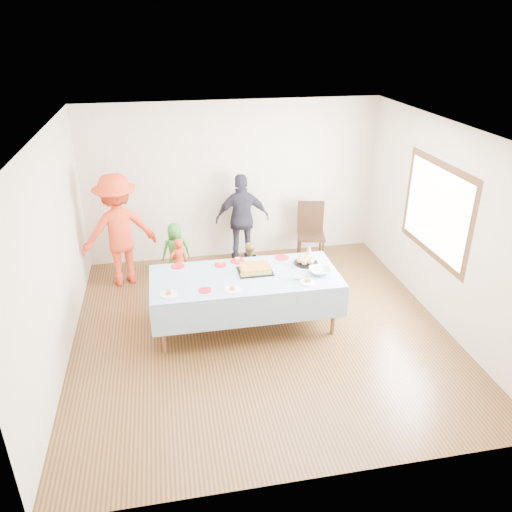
{
  "coord_description": "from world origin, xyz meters",
  "views": [
    {
      "loc": [
        -1.14,
        -5.63,
        3.87
      ],
      "look_at": [
        -0.01,
        0.3,
        0.98
      ],
      "focal_mm": 35.0,
      "sensor_mm": 36.0,
      "label": 1
    }
  ],
  "objects_px": {
    "dining_chair": "(311,229)",
    "adult_left": "(119,230)",
    "party_table": "(245,279)",
    "birthday_cake": "(255,269)"
  },
  "relations": [
    {
      "from": "dining_chair",
      "to": "adult_left",
      "type": "distance_m",
      "value": 3.2
    },
    {
      "from": "dining_chair",
      "to": "adult_left",
      "type": "height_order",
      "value": "adult_left"
    },
    {
      "from": "party_table",
      "to": "dining_chair",
      "type": "distance_m",
      "value": 2.39
    },
    {
      "from": "party_table",
      "to": "birthday_cake",
      "type": "distance_m",
      "value": 0.2
    },
    {
      "from": "party_table",
      "to": "adult_left",
      "type": "bearing_deg",
      "value": 136.34
    },
    {
      "from": "birthday_cake",
      "to": "adult_left",
      "type": "relative_size",
      "value": 0.26
    },
    {
      "from": "birthday_cake",
      "to": "dining_chair",
      "type": "xyz_separation_m",
      "value": [
        1.32,
        1.79,
        -0.24
      ]
    },
    {
      "from": "party_table",
      "to": "dining_chair",
      "type": "relative_size",
      "value": 2.4
    },
    {
      "from": "dining_chair",
      "to": "birthday_cake",
      "type": "bearing_deg",
      "value": -115.32
    },
    {
      "from": "birthday_cake",
      "to": "dining_chair",
      "type": "distance_m",
      "value": 2.23
    }
  ]
}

